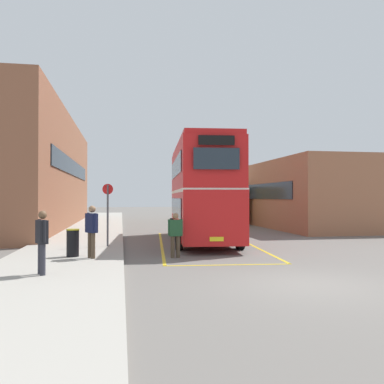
% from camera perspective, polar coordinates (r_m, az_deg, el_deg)
% --- Properties ---
extents(ground_plane, '(135.60, 135.60, 0.00)m').
position_cam_1_polar(ground_plane, '(24.41, 0.98, -5.85)').
color(ground_plane, '#66605B').
extents(sidewalk_left, '(4.00, 57.60, 0.14)m').
position_cam_1_polar(sidewalk_left, '(26.43, -14.07, -5.28)').
color(sidewalk_left, '#A39E93').
rests_on(sidewalk_left, ground).
extents(brick_building_left, '(6.15, 25.31, 7.88)m').
position_cam_1_polar(brick_building_left, '(31.64, -21.85, 2.51)').
color(brick_building_left, brown).
rests_on(brick_building_left, ground).
extents(depot_building_right, '(7.47, 16.65, 4.73)m').
position_cam_1_polar(depot_building_right, '(32.23, 15.43, -0.38)').
color(depot_building_right, '#9E6647').
rests_on(depot_building_right, ground).
extents(double_decker_bus, '(3.37, 9.87, 4.75)m').
position_cam_1_polar(double_decker_bus, '(19.79, 1.32, 0.24)').
color(double_decker_bus, black).
rests_on(double_decker_bus, ground).
extents(single_deck_bus, '(3.43, 9.61, 3.02)m').
position_cam_1_polar(single_deck_bus, '(35.74, 3.02, -1.60)').
color(single_deck_bus, black).
rests_on(single_deck_bus, ground).
extents(pedestrian_boarding, '(0.54, 0.27, 1.61)m').
position_cam_1_polar(pedestrian_boarding, '(14.62, -2.35, -5.65)').
color(pedestrian_boarding, '#473828').
rests_on(pedestrian_boarding, ground).
extents(pedestrian_waiting_near, '(0.45, 0.54, 1.75)m').
position_cam_1_polar(pedestrian_waiting_near, '(13.98, -13.92, -4.86)').
color(pedestrian_waiting_near, '#473828').
rests_on(pedestrian_waiting_near, sidewalk_left).
extents(pedestrian_waiting_far, '(0.40, 0.52, 1.68)m').
position_cam_1_polar(pedestrian_waiting_far, '(11.41, -20.33, -6.03)').
color(pedestrian_waiting_far, '#2D2D38').
rests_on(pedestrian_waiting_far, sidewalk_left).
extents(litter_bin, '(0.44, 0.44, 0.94)m').
position_cam_1_polar(litter_bin, '(14.59, -16.39, -6.84)').
color(litter_bin, black).
rests_on(litter_bin, sidewalk_left).
extents(bus_stop_sign, '(0.44, 0.11, 2.59)m').
position_cam_1_polar(bus_stop_sign, '(17.23, -11.75, -2.29)').
color(bus_stop_sign, '#4C4C51').
rests_on(bus_stop_sign, sidewalk_left).
extents(bay_marking_yellow, '(5.10, 12.03, 0.01)m').
position_cam_1_polar(bay_marking_yellow, '(18.09, 2.25, -7.62)').
color(bay_marking_yellow, gold).
rests_on(bay_marking_yellow, ground).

